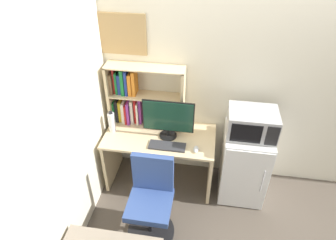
% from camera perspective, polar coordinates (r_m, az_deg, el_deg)
% --- Properties ---
extents(wall_back, '(6.40, 0.04, 2.60)m').
position_cam_1_polar(wall_back, '(3.40, 21.98, 6.10)').
color(wall_back, silver).
rests_on(wall_back, ground_plane).
extents(wall_left, '(0.04, 4.40, 2.60)m').
position_cam_1_polar(wall_left, '(2.36, -25.17, -9.43)').
color(wall_left, silver).
rests_on(wall_left, ground_plane).
extents(desk, '(1.26, 0.65, 0.73)m').
position_cam_1_polar(desk, '(3.51, -1.53, -5.76)').
color(desk, beige).
rests_on(desk, ground_plane).
extents(hutch_bookshelf, '(0.87, 0.23, 0.74)m').
position_cam_1_polar(hutch_bookshelf, '(3.40, -6.57, 4.75)').
color(hutch_bookshelf, beige).
rests_on(hutch_bookshelf, desk).
extents(monitor, '(0.57, 0.20, 0.46)m').
position_cam_1_polar(monitor, '(3.21, 0.03, 0.36)').
color(monitor, black).
rests_on(monitor, desk).
extents(keyboard, '(0.40, 0.15, 0.02)m').
position_cam_1_polar(keyboard, '(3.21, -0.16, -5.06)').
color(keyboard, '#333338').
rests_on(keyboard, desk).
extents(computer_mouse, '(0.05, 0.11, 0.04)m').
position_cam_1_polar(computer_mouse, '(3.17, 5.43, -5.66)').
color(computer_mouse, silver).
rests_on(computer_mouse, desk).
extents(water_bottle, '(0.08, 0.08, 0.26)m').
position_cam_1_polar(water_bottle, '(3.43, -10.81, -0.35)').
color(water_bottle, silver).
rests_on(water_bottle, desk).
extents(mini_fridge, '(0.51, 0.57, 0.88)m').
position_cam_1_polar(mini_fridge, '(3.55, 14.40, -8.22)').
color(mini_fridge, white).
rests_on(mini_fridge, ground_plane).
extents(microwave, '(0.50, 0.39, 0.28)m').
position_cam_1_polar(microwave, '(3.18, 15.92, -0.59)').
color(microwave, '#ADADB2').
rests_on(microwave, mini_fridge).
extents(desk_chair, '(0.50, 0.50, 0.93)m').
position_cam_1_polar(desk_chair, '(3.11, -3.29, -15.75)').
color(desk_chair, black).
rests_on(desk_chair, ground_plane).
extents(wall_corkboard, '(0.58, 0.02, 0.43)m').
position_cam_1_polar(wall_corkboard, '(3.23, -9.45, 16.08)').
color(wall_corkboard, tan).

